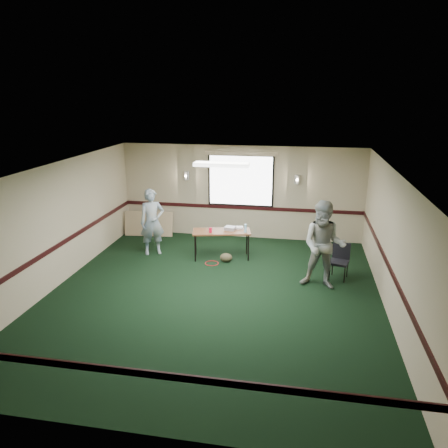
% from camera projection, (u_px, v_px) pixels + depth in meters
% --- Properties ---
extents(ground, '(8.00, 8.00, 0.00)m').
position_uv_depth(ground, '(213.00, 295.00, 9.27)').
color(ground, black).
rests_on(ground, ground).
extents(room_shell, '(8.00, 8.02, 8.00)m').
position_uv_depth(room_shell, '(230.00, 200.00, 10.81)').
color(room_shell, tan).
rests_on(room_shell, ground).
extents(folding_table, '(1.56, 0.89, 0.73)m').
position_uv_depth(folding_table, '(222.00, 233.00, 11.18)').
color(folding_table, '#4F2816').
rests_on(folding_table, ground).
extents(projector, '(0.30, 0.26, 0.09)m').
position_uv_depth(projector, '(230.00, 228.00, 11.22)').
color(projector, gray).
rests_on(projector, folding_table).
extents(game_console, '(0.21, 0.18, 0.05)m').
position_uv_depth(game_console, '(239.00, 228.00, 11.35)').
color(game_console, white).
rests_on(game_console, folding_table).
extents(red_cup, '(0.08, 0.08, 0.12)m').
position_uv_depth(red_cup, '(210.00, 230.00, 11.03)').
color(red_cup, red).
rests_on(red_cup, folding_table).
extents(water_bottle, '(0.07, 0.07, 0.22)m').
position_uv_depth(water_bottle, '(246.00, 228.00, 11.01)').
color(water_bottle, '#8CC9E6').
rests_on(water_bottle, folding_table).
extents(duffel_bag, '(0.36, 0.30, 0.22)m').
position_uv_depth(duffel_bag, '(226.00, 258.00, 11.08)').
color(duffel_bag, '#443B27').
rests_on(duffel_bag, ground).
extents(cable_coil, '(0.44, 0.44, 0.02)m').
position_uv_depth(cable_coil, '(212.00, 263.00, 10.98)').
color(cable_coil, red).
rests_on(cable_coil, ground).
extents(folded_table, '(1.45, 0.35, 0.73)m').
position_uv_depth(folded_table, '(149.00, 224.00, 13.02)').
color(folded_table, tan).
rests_on(folded_table, ground).
extents(conference_chair, '(0.50, 0.51, 0.83)m').
position_uv_depth(conference_chair, '(340.00, 258.00, 10.04)').
color(conference_chair, black).
rests_on(conference_chair, ground).
extents(person_left, '(0.76, 0.67, 1.75)m').
position_uv_depth(person_left, '(152.00, 222.00, 11.43)').
color(person_left, '#46679A').
rests_on(person_left, ground).
extents(person_right, '(1.06, 0.88, 1.95)m').
position_uv_depth(person_right, '(324.00, 245.00, 9.40)').
color(person_right, '#6884A2').
rests_on(person_right, ground).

